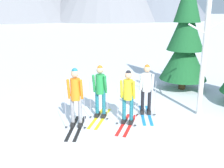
# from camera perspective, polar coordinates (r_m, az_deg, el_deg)

# --- Properties ---
(ground_plane) EXTENTS (400.00, 400.00, 0.00)m
(ground_plane) POSITION_cam_1_polar(r_m,az_deg,el_deg) (8.13, -0.20, -7.88)
(ground_plane) COLOR white
(skier_in_orange) EXTENTS (0.61, 1.68, 1.75)m
(skier_in_orange) POSITION_cam_1_polar(r_m,az_deg,el_deg) (7.42, -7.96, -2.24)
(skier_in_orange) COLOR black
(skier_in_orange) RESTS_ON ground
(skier_in_green) EXTENTS (0.84, 1.64, 1.69)m
(skier_in_green) POSITION_cam_1_polar(r_m,az_deg,el_deg) (8.01, -2.58, -1.03)
(skier_in_green) COLOR yellow
(skier_in_green) RESTS_ON ground
(skier_in_yellow) EXTENTS (0.88, 1.57, 1.64)m
(skier_in_yellow) POSITION_cam_1_polar(r_m,az_deg,el_deg) (7.58, 3.54, -2.29)
(skier_in_yellow) COLOR red
(skier_in_yellow) RESTS_ON ground
(skier_in_white) EXTENTS (0.61, 1.66, 1.66)m
(skier_in_white) POSITION_cam_1_polar(r_m,az_deg,el_deg) (8.33, 7.57, -0.84)
(skier_in_white) COLOR #1E84D1
(skier_in_white) RESTS_ON ground
(pine_tree_near) EXTENTS (1.96, 1.96, 4.74)m
(pine_tree_near) POSITION_cam_1_polar(r_m,az_deg,el_deg) (11.18, 15.84, 9.65)
(pine_tree_near) COLOR #51381E
(pine_tree_near) RESTS_ON ground
(birch_tree_tall) EXTENTS (1.24, 0.75, 3.64)m
(birch_tree_tall) POSITION_cam_1_polar(r_m,az_deg,el_deg) (8.51, 19.53, 5.49)
(birch_tree_tall) COLOR silver
(birch_tree_tall) RESTS_ON ground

